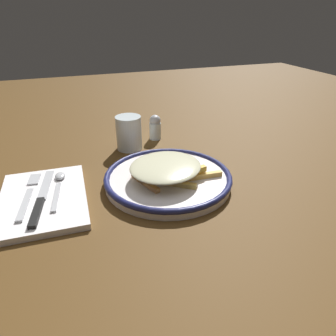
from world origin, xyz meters
TOP-DOWN VIEW (x-y plane):
  - ground_plane at (0.00, 0.00)m, footprint 2.60×2.60m
  - plate at (0.00, 0.00)m, footprint 0.28×0.28m
  - fries_heap at (-0.01, -0.00)m, footprint 0.23×0.21m
  - napkin at (-0.26, 0.01)m, footprint 0.17×0.24m
  - fork at (-0.29, 0.03)m, footprint 0.04×0.18m
  - knife at (-0.26, -0.00)m, footprint 0.05×0.21m
  - spoon at (-0.23, 0.05)m, footprint 0.04×0.15m
  - water_glass at (-0.04, 0.22)m, footprint 0.07×0.07m
  - salt_shaker at (0.05, 0.26)m, footprint 0.03×0.03m

SIDE VIEW (x-z plane):
  - ground_plane at x=0.00m, z-range 0.00..0.00m
  - napkin at x=-0.26m, z-range 0.00..0.01m
  - plate at x=0.00m, z-range 0.00..0.03m
  - fork at x=-0.29m, z-range 0.01..0.02m
  - knife at x=-0.26m, z-range 0.01..0.02m
  - spoon at x=-0.23m, z-range 0.01..0.02m
  - salt_shaker at x=0.05m, z-range 0.00..0.07m
  - fries_heap at x=-0.01m, z-range 0.02..0.06m
  - water_glass at x=-0.04m, z-range 0.00..0.09m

